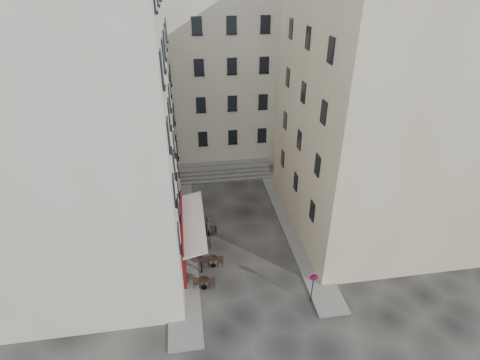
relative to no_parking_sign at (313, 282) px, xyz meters
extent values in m
plane|color=black|center=(-3.39, 4.60, -1.66)|extent=(90.00, 90.00, 0.00)
cube|color=slate|center=(-7.89, 8.60, -1.60)|extent=(2.00, 22.00, 0.12)
cube|color=slate|center=(1.11, 7.60, -1.60)|extent=(2.00, 18.00, 0.12)
cube|color=beige|center=(-13.89, 7.60, 8.34)|extent=(12.00, 16.00, 20.00)
cube|color=tan|center=(7.11, 8.10, 7.34)|extent=(12.00, 14.00, 18.00)
cube|color=beige|center=(-4.39, 23.60, 7.34)|extent=(18.00, 10.00, 18.00)
cube|color=#4B0B0A|center=(-7.81, 5.60, 0.09)|extent=(0.25, 7.00, 3.50)
cube|color=black|center=(-7.77, 5.60, -0.26)|extent=(0.06, 3.85, 2.00)
cube|color=silver|center=(-6.99, 5.60, 1.29)|extent=(1.58, 7.30, 0.41)
cube|color=#5A5755|center=(-3.39, 16.50, -1.56)|extent=(9.00, 1.80, 0.20)
cube|color=#5A5755|center=(-3.39, 16.95, -1.36)|extent=(9.00, 1.80, 0.20)
cube|color=#5A5755|center=(-3.39, 17.40, -1.16)|extent=(9.00, 1.80, 0.20)
cube|color=#5A5755|center=(-3.39, 17.85, -0.96)|extent=(9.00, 1.80, 0.20)
cylinder|color=black|center=(-6.64, 3.60, -1.21)|extent=(0.10, 0.10, 0.90)
sphere|color=black|center=(-6.64, 3.60, -0.74)|extent=(0.12, 0.12, 0.12)
cylinder|color=black|center=(-6.64, 7.10, -1.21)|extent=(0.10, 0.10, 0.90)
sphere|color=black|center=(-6.64, 7.10, -0.74)|extent=(0.12, 0.12, 0.12)
cylinder|color=black|center=(-6.64, 10.60, -1.21)|extent=(0.10, 0.10, 0.90)
sphere|color=black|center=(-6.64, 10.60, -0.74)|extent=(0.12, 0.12, 0.12)
cylinder|color=black|center=(0.00, 0.01, -0.51)|extent=(0.06, 0.06, 2.30)
cylinder|color=#B40F0C|center=(0.00, 0.00, 0.41)|extent=(0.53, 0.04, 0.53)
cylinder|color=navy|center=(0.00, -0.02, 0.41)|extent=(0.39, 0.04, 0.39)
cube|color=#B40F0C|center=(0.00, -0.05, 0.41)|extent=(0.31, 0.03, 0.31)
cylinder|color=black|center=(-6.58, 2.11, -1.58)|extent=(0.40, 0.40, 0.02)
cylinder|color=black|center=(-6.58, 2.11, -1.22)|extent=(0.06, 0.06, 0.78)
cylinder|color=black|center=(-6.58, 2.11, -0.86)|extent=(0.67, 0.67, 0.04)
cube|color=black|center=(-6.08, 2.11, -1.16)|extent=(0.42, 0.42, 1.00)
cube|color=black|center=(-7.08, 2.22, -1.16)|extent=(0.42, 0.42, 1.00)
cylinder|color=black|center=(-5.81, 4.07, -1.58)|extent=(0.40, 0.40, 0.02)
cylinder|color=black|center=(-5.81, 4.07, -1.22)|extent=(0.06, 0.06, 0.77)
cylinder|color=black|center=(-5.81, 4.07, -0.87)|extent=(0.66, 0.66, 0.04)
cube|color=black|center=(-5.31, 4.07, -1.16)|extent=(0.42, 0.42, 0.99)
cube|color=black|center=(-6.30, 4.18, -1.16)|extent=(0.42, 0.42, 0.99)
cylinder|color=black|center=(-6.44, 6.11, -1.59)|extent=(0.36, 0.36, 0.02)
cylinder|color=black|center=(-6.44, 6.11, -1.26)|extent=(0.05, 0.05, 0.70)
cylinder|color=black|center=(-6.44, 6.11, -0.94)|extent=(0.60, 0.60, 0.04)
cube|color=black|center=(-5.99, 6.11, -1.21)|extent=(0.38, 0.38, 0.90)
cube|color=black|center=(-6.90, 6.22, -1.21)|extent=(0.38, 0.38, 0.90)
cylinder|color=black|center=(-5.84, 7.68, -1.59)|extent=(0.35, 0.35, 0.02)
cylinder|color=black|center=(-5.84, 7.68, -1.27)|extent=(0.05, 0.05, 0.68)
cylinder|color=black|center=(-5.84, 7.68, -0.96)|extent=(0.58, 0.58, 0.04)
cube|color=black|center=(-5.41, 7.68, -1.22)|extent=(0.37, 0.37, 0.87)
cube|color=black|center=(-6.28, 7.77, -1.22)|extent=(0.37, 0.37, 0.87)
cylinder|color=black|center=(-6.91, 8.63, -1.59)|extent=(0.37, 0.37, 0.02)
cylinder|color=black|center=(-6.91, 8.63, -1.24)|extent=(0.05, 0.05, 0.73)
cylinder|color=black|center=(-6.91, 8.63, -0.91)|extent=(0.62, 0.62, 0.04)
cube|color=black|center=(-6.44, 8.63, -1.19)|extent=(0.40, 0.40, 0.94)
cube|color=black|center=(-7.38, 8.74, -1.19)|extent=(0.40, 0.40, 0.94)
imported|color=black|center=(-5.88, 7.51, -0.75)|extent=(0.68, 0.47, 1.81)
camera|label=1|loc=(-6.98, -15.84, 16.81)|focal=28.00mm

